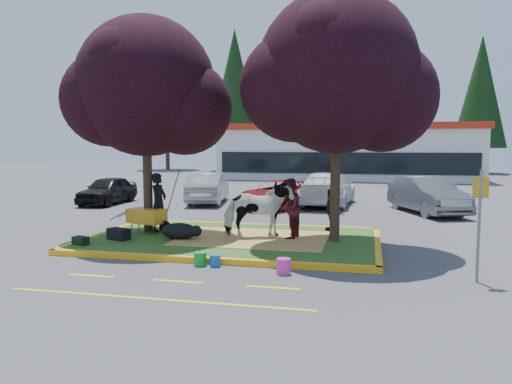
% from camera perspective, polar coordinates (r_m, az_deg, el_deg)
% --- Properties ---
extents(ground, '(90.00, 90.00, 0.00)m').
position_cam_1_polar(ground, '(14.50, -2.69, -5.79)').
color(ground, '#424244').
rests_on(ground, ground).
extents(median_island, '(8.00, 5.00, 0.15)m').
position_cam_1_polar(median_island, '(14.49, -2.69, -5.50)').
color(median_island, '#2C581B').
rests_on(median_island, ground).
extents(curb_near, '(8.30, 0.16, 0.15)m').
position_cam_1_polar(curb_near, '(12.08, -6.00, -7.77)').
color(curb_near, yellow).
rests_on(curb_near, ground).
extents(curb_far, '(8.30, 0.16, 0.15)m').
position_cam_1_polar(curb_far, '(16.95, -0.35, -3.88)').
color(curb_far, yellow).
rests_on(curb_far, ground).
extents(curb_left, '(0.16, 5.30, 0.15)m').
position_cam_1_polar(curb_left, '(16.05, -16.92, -4.65)').
color(curb_left, yellow).
rests_on(curb_left, ground).
extents(curb_right, '(0.16, 5.30, 0.15)m').
position_cam_1_polar(curb_right, '(13.98, 13.73, -6.07)').
color(curb_right, yellow).
rests_on(curb_right, ground).
extents(straw_bedding, '(4.20, 3.00, 0.01)m').
position_cam_1_polar(straw_bedding, '(14.33, -0.37, -5.30)').
color(straw_bedding, tan).
rests_on(straw_bedding, median_island).
extents(tree_purple_left, '(5.06, 4.20, 6.51)m').
position_cam_1_polar(tree_purple_left, '(15.62, -12.44, 10.96)').
color(tree_purple_left, black).
rests_on(tree_purple_left, median_island).
extents(tree_purple_right, '(5.30, 4.40, 6.82)m').
position_cam_1_polar(tree_purple_right, '(14.01, 9.30, 12.49)').
color(tree_purple_right, black).
rests_on(tree_purple_right, median_island).
extents(fire_lane_stripe_a, '(1.10, 0.12, 0.01)m').
position_cam_1_polar(fire_lane_stripe_a, '(11.50, -18.28, -9.08)').
color(fire_lane_stripe_a, yellow).
rests_on(fire_lane_stripe_a, ground).
extents(fire_lane_stripe_b, '(1.10, 0.12, 0.01)m').
position_cam_1_polar(fire_lane_stripe_b, '(10.63, -8.86, -10.07)').
color(fire_lane_stripe_b, yellow).
rests_on(fire_lane_stripe_b, ground).
extents(fire_lane_stripe_c, '(1.10, 0.12, 0.01)m').
position_cam_1_polar(fire_lane_stripe_c, '(10.08, 1.96, -10.87)').
color(fire_lane_stripe_c, yellow).
rests_on(fire_lane_stripe_c, ground).
extents(fire_lane_long, '(6.00, 0.10, 0.01)m').
position_cam_1_polar(fire_lane_long, '(9.57, -11.57, -11.89)').
color(fire_lane_long, yellow).
rests_on(fire_lane_long, ground).
extents(retail_building, '(20.40, 8.40, 4.40)m').
position_cam_1_polar(retail_building, '(41.73, 10.37, 4.64)').
color(retail_building, silver).
rests_on(retail_building, ground).
extents(treeline, '(46.58, 7.80, 14.63)m').
position_cam_1_polar(treeline, '(51.60, 10.09, 10.90)').
color(treeline, black).
rests_on(treeline, ground).
extents(cow, '(2.13, 1.50, 1.64)m').
position_cam_1_polar(cow, '(14.22, 0.26, -2.05)').
color(cow, white).
rests_on(cow, median_island).
extents(calf, '(1.22, 1.00, 0.46)m').
position_cam_1_polar(calf, '(14.34, -8.74, -4.43)').
color(calf, black).
rests_on(calf, median_island).
extents(handler, '(0.50, 0.70, 1.80)m').
position_cam_1_polar(handler, '(15.64, -11.06, -1.16)').
color(handler, black).
rests_on(handler, median_island).
extents(visitor_a, '(0.78, 0.93, 1.72)m').
position_cam_1_polar(visitor_a, '(14.21, 3.80, -1.90)').
color(visitor_a, '#441319').
rests_on(visitor_a, median_island).
extents(visitor_b, '(0.36, 0.78, 1.30)m').
position_cam_1_polar(visitor_b, '(15.74, 8.52, -1.99)').
color(visitor_b, black).
rests_on(visitor_b, median_island).
extents(wheelbarrow, '(1.96, 0.90, 0.74)m').
position_cam_1_polar(wheelbarrow, '(15.48, -12.34, -2.72)').
color(wheelbarrow, black).
rests_on(wheelbarrow, median_island).
extents(gear_bag_dark, '(0.71, 0.54, 0.32)m').
position_cam_1_polar(gear_bag_dark, '(14.64, -15.42, -4.65)').
color(gear_bag_dark, black).
rests_on(gear_bag_dark, median_island).
extents(gear_bag_green, '(0.48, 0.39, 0.22)m').
position_cam_1_polar(gear_bag_green, '(14.22, -19.42, -5.26)').
color(gear_bag_green, black).
rests_on(gear_bag_green, median_island).
extents(sign_post, '(0.32, 0.10, 2.33)m').
position_cam_1_polar(sign_post, '(11.17, 24.19, -2.27)').
color(sign_post, slate).
rests_on(sign_post, ground).
extents(bucket_green, '(0.35, 0.35, 0.32)m').
position_cam_1_polar(bucket_green, '(11.86, -6.40, -7.60)').
color(bucket_green, '#179928').
rests_on(bucket_green, ground).
extents(bucket_pink, '(0.40, 0.40, 0.34)m').
position_cam_1_polar(bucket_pink, '(11.07, 3.17, -8.47)').
color(bucket_pink, '#E232A8').
rests_on(bucket_pink, ground).
extents(bucket_blue, '(0.26, 0.26, 0.27)m').
position_cam_1_polar(bucket_blue, '(11.75, -4.70, -7.83)').
color(bucket_blue, blue).
rests_on(bucket_blue, ground).
extents(car_black, '(1.59, 3.86, 1.31)m').
position_cam_1_polar(car_black, '(24.64, -16.60, 0.21)').
color(car_black, black).
rests_on(car_black, ground).
extents(car_silver, '(2.19, 4.52, 1.43)m').
position_cam_1_polar(car_silver, '(24.02, -5.51, 0.42)').
color(car_silver, gray).
rests_on(car_silver, ground).
extents(car_red, '(3.60, 4.86, 1.23)m').
position_cam_1_polar(car_red, '(22.20, 2.62, -0.24)').
color(car_red, '#960C0C').
rests_on(car_red, ground).
extents(car_white, '(2.51, 5.42, 1.53)m').
position_cam_1_polar(car_white, '(23.31, 8.16, 0.37)').
color(car_white, silver).
rests_on(car_white, ground).
extents(car_grey, '(3.13, 4.81, 1.50)m').
position_cam_1_polar(car_grey, '(21.58, 19.00, -0.34)').
color(car_grey, '#5A5C62').
rests_on(car_grey, ground).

